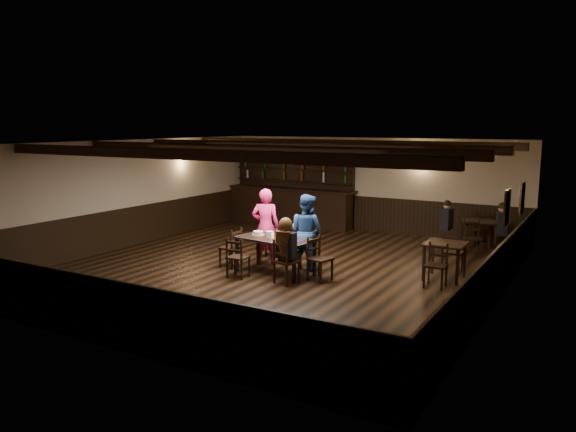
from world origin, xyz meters
The scene contains 25 objects.
ground centered at (0.00, 0.00, 0.00)m, with size 10.00×10.00×0.00m, color black.
room_shell centered at (0.01, 0.04, 1.75)m, with size 9.02×10.02×2.71m.
dining_table centered at (0.12, -0.45, 0.68)m, with size 1.73×1.02×0.75m.
chair_near_left centered at (-0.36, -1.17, 0.49)m, with size 0.42×0.40×0.84m.
chair_near_right centered at (0.68, -1.06, 0.51)m, with size 0.50×0.48×0.88m.
chair_end_left centered at (-0.93, -0.48, 0.50)m, with size 0.40×0.42×0.86m.
chair_end_right centered at (1.10, -0.46, 0.52)m, with size 0.48×0.49×0.89m.
chair_far_pushed centered at (-0.79, 0.80, 0.45)m, with size 0.37×0.36×0.78m.
woman_pink centered at (-0.51, 0.16, 0.85)m, with size 0.62×0.41×1.69m, color #FF2FA0.
man_blue centered at (0.48, 0.24, 0.81)m, with size 0.79×0.61×1.62m, color navy.
seated_person centered at (0.70, -1.00, 0.86)m, with size 0.36×0.54×0.88m.
cake centered at (-0.38, -0.33, 0.79)m, with size 0.26×0.26×0.08m.
plate_stack_a centered at (0.02, -0.50, 0.82)m, with size 0.15×0.15×0.14m, color white.
plate_stack_b centered at (0.37, -0.44, 0.86)m, with size 0.18×0.18×0.21m, color white.
tea_light centered at (0.18, -0.40, 0.78)m, with size 0.04×0.04×0.06m.
salt_shaker centered at (0.39, -0.57, 0.80)m, with size 0.04×0.04×0.10m, color silver.
pepper_shaker centered at (0.56, -0.55, 0.79)m, with size 0.03×0.03×0.08m, color #A5A8AD.
drink_glass centered at (0.38, -0.41, 0.81)m, with size 0.07×0.07×0.11m, color silver.
menu_red centered at (0.57, -0.57, 0.75)m, with size 0.26×0.18×0.00m, color maroon.
menu_blue centered at (0.62, -0.39, 0.75)m, with size 0.26×0.19×0.00m, color #0D1043.
bar_counter centered at (-2.47, 4.72, 0.73)m, with size 4.24×0.70×2.20m.
back_table_a centered at (3.29, 0.87, 0.65)m, with size 0.80×0.80×0.75m.
back_table_b centered at (3.33, 3.87, 0.65)m, with size 1.05×1.05×0.75m.
bg_patron_left centered at (2.55, 3.83, 0.84)m, with size 0.26×0.38×0.74m.
bg_patron_right centered at (3.87, 3.79, 0.86)m, with size 0.33×0.43×0.78m.
Camera 1 is at (6.08, -10.17, 3.10)m, focal length 35.00 mm.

